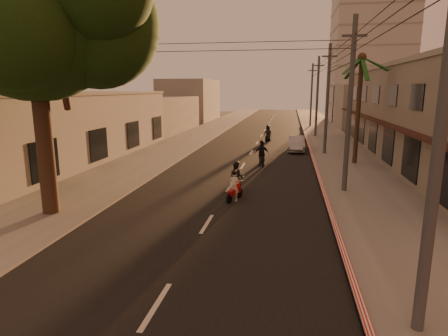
{
  "coord_description": "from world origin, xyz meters",
  "views": [
    {
      "loc": [
        3.18,
        -12.16,
        5.42
      ],
      "look_at": [
        -0.14,
        6.92,
        1.33
      ],
      "focal_mm": 30.0,
      "sensor_mm": 36.0,
      "label": 1
    }
  ],
  "objects_px": {
    "palm_tree": "(362,64)",
    "parked_car": "(296,144)",
    "scooter_mid_b": "(262,154)",
    "scooter_mid_a": "(237,178)",
    "broadleaf_tree": "(43,10)",
    "scooter_far_a": "(268,134)",
    "scooter_red": "(234,187)"
  },
  "relations": [
    {
      "from": "palm_tree",
      "to": "parked_car",
      "type": "height_order",
      "value": "palm_tree"
    },
    {
      "from": "scooter_mid_b",
      "to": "scooter_mid_a",
      "type": "bearing_deg",
      "value": -107.09
    },
    {
      "from": "palm_tree",
      "to": "parked_car",
      "type": "bearing_deg",
      "value": 127.6
    },
    {
      "from": "broadleaf_tree",
      "to": "scooter_mid_a",
      "type": "height_order",
      "value": "broadleaf_tree"
    },
    {
      "from": "broadleaf_tree",
      "to": "parked_car",
      "type": "relative_size",
      "value": 3.0
    },
    {
      "from": "palm_tree",
      "to": "parked_car",
      "type": "xyz_separation_m",
      "value": [
        -4.13,
        5.36,
        -6.49
      ]
    },
    {
      "from": "broadleaf_tree",
      "to": "scooter_mid_a",
      "type": "bearing_deg",
      "value": 34.93
    },
    {
      "from": "scooter_mid_b",
      "to": "scooter_far_a",
      "type": "bearing_deg",
      "value": 80.6
    },
    {
      "from": "scooter_mid_a",
      "to": "scooter_mid_b",
      "type": "height_order",
      "value": "scooter_mid_b"
    },
    {
      "from": "broadleaf_tree",
      "to": "parked_car",
      "type": "xyz_separation_m",
      "value": [
        10.49,
        19.21,
        -7.81
      ]
    },
    {
      "from": "scooter_mid_b",
      "to": "broadleaf_tree",
      "type": "bearing_deg",
      "value": -133.77
    },
    {
      "from": "scooter_red",
      "to": "scooter_mid_a",
      "type": "xyz_separation_m",
      "value": [
        -0.12,
        1.67,
        0.07
      ]
    },
    {
      "from": "scooter_mid_a",
      "to": "scooter_mid_b",
      "type": "bearing_deg",
      "value": 77.12
    },
    {
      "from": "scooter_far_a",
      "to": "parked_car",
      "type": "distance_m",
      "value": 6.21
    },
    {
      "from": "broadleaf_tree",
      "to": "scooter_mid_b",
      "type": "relative_size",
      "value": 6.39
    },
    {
      "from": "scooter_far_a",
      "to": "parked_car",
      "type": "height_order",
      "value": "scooter_far_a"
    },
    {
      "from": "scooter_red",
      "to": "parked_car",
      "type": "height_order",
      "value": "scooter_red"
    },
    {
      "from": "palm_tree",
      "to": "scooter_red",
      "type": "relative_size",
      "value": 5.24
    },
    {
      "from": "broadleaf_tree",
      "to": "palm_tree",
      "type": "distance_m",
      "value": 20.18
    },
    {
      "from": "scooter_red",
      "to": "scooter_mid_b",
      "type": "distance_m",
      "value": 8.92
    },
    {
      "from": "broadleaf_tree",
      "to": "scooter_mid_b",
      "type": "height_order",
      "value": "broadleaf_tree"
    },
    {
      "from": "scooter_mid_a",
      "to": "parked_car",
      "type": "bearing_deg",
      "value": 70.19
    },
    {
      "from": "scooter_mid_b",
      "to": "parked_car",
      "type": "height_order",
      "value": "scooter_mid_b"
    },
    {
      "from": "broadleaf_tree",
      "to": "scooter_far_a",
      "type": "relative_size",
      "value": 6.64
    },
    {
      "from": "palm_tree",
      "to": "broadleaf_tree",
      "type": "bearing_deg",
      "value": -136.52
    },
    {
      "from": "palm_tree",
      "to": "scooter_mid_a",
      "type": "distance_m",
      "value": 13.26
    },
    {
      "from": "scooter_far_a",
      "to": "broadleaf_tree",
      "type": "bearing_deg",
      "value": -98.59
    },
    {
      "from": "scooter_far_a",
      "to": "scooter_mid_a",
      "type": "bearing_deg",
      "value": -82.91
    },
    {
      "from": "scooter_far_a",
      "to": "scooter_red",
      "type": "bearing_deg",
      "value": -82.47
    },
    {
      "from": "scooter_red",
      "to": "scooter_mid_b",
      "type": "xyz_separation_m",
      "value": [
        0.68,
        8.89,
        0.15
      ]
    },
    {
      "from": "scooter_mid_b",
      "to": "palm_tree",
      "type": "bearing_deg",
      "value": 3.28
    },
    {
      "from": "broadleaf_tree",
      "to": "palm_tree",
      "type": "xyz_separation_m",
      "value": [
        14.61,
        13.86,
        -1.33
      ]
    }
  ]
}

